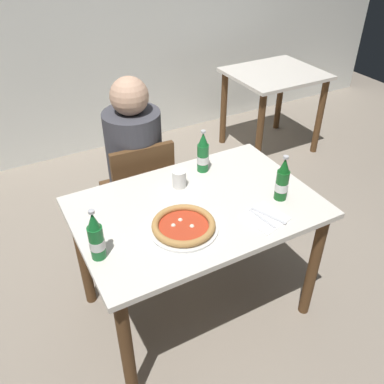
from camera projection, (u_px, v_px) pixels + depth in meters
name	position (u px, v px, depth m)	size (l,w,h in m)	color
ground_plane	(196.00, 304.00, 2.48)	(8.00, 8.00, 0.00)	gray
back_wall_tiled	(64.00, 6.00, 3.30)	(7.00, 0.10, 2.60)	white
dining_table_main	(197.00, 223.00, 2.11)	(1.20, 0.80, 0.75)	silver
chair_behind_table	(140.00, 191.00, 2.61)	(0.42, 0.42, 0.85)	brown
diner_seated	(136.00, 174.00, 2.59)	(0.34, 0.34, 1.21)	#2D3342
dining_table_background	(274.00, 89.00, 3.74)	(0.80, 0.70, 0.75)	silver
pizza_margherita_near	(184.00, 226.00, 1.88)	(0.32, 0.32, 0.04)	white
beer_bottle_left	(96.00, 238.00, 1.69)	(0.07, 0.07, 0.25)	#196B2D
beer_bottle_center	(282.00, 181.00, 2.04)	(0.07, 0.07, 0.25)	#14591E
beer_bottle_right	(203.00, 154.00, 2.25)	(0.07, 0.07, 0.25)	#196B2D
napkin_with_cutlery	(265.00, 218.00, 1.96)	(0.22, 0.22, 0.01)	white
paper_cup	(179.00, 179.00, 2.15)	(0.07, 0.07, 0.10)	white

